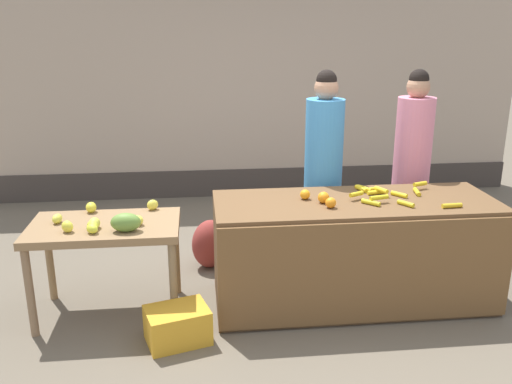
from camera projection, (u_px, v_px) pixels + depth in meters
name	position (u px, v px, depth m)	size (l,w,h in m)	color
ground_plane	(287.00, 302.00, 4.52)	(24.00, 24.00, 0.00)	#665B4C
market_wall_back	(250.00, 91.00, 7.04)	(7.12, 0.23, 2.82)	tan
fruit_stall_counter	(354.00, 252.00, 4.43)	(2.25, 0.84, 0.88)	brown
side_table_wooden	(105.00, 236.00, 4.17)	(1.13, 0.67, 0.76)	olive
banana_bunch_pile	(389.00, 194.00, 4.38)	(0.82, 0.61, 0.07)	gold
orange_pile	(320.00, 198.00, 4.23)	(0.23, 0.31, 0.09)	orange
mango_papaya_pile	(111.00, 220.00, 4.05)	(0.80, 0.59, 0.14)	yellow
vendor_woman_blue_shirt	(323.00, 173.00, 4.90)	(0.34, 0.34, 1.84)	#33333D
vendor_woman_pink_shirt	(411.00, 168.00, 5.09)	(0.34, 0.34, 1.83)	#33333D
produce_crate	(177.00, 325.00, 3.93)	(0.44, 0.32, 0.26)	gold
produce_sack	(210.00, 244.00, 5.12)	(0.36, 0.30, 0.47)	maroon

